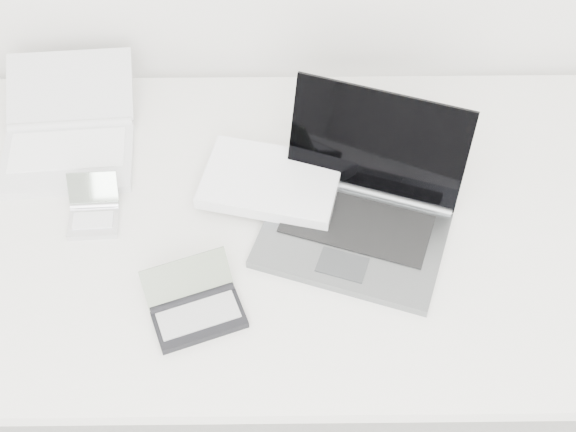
{
  "coord_description": "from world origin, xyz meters",
  "views": [
    {
      "loc": [
        -0.04,
        0.61,
        1.93
      ],
      "look_at": [
        -0.03,
        1.51,
        0.79
      ],
      "focal_mm": 50.0,
      "sensor_mm": 36.0,
      "label": 1
    }
  ],
  "objects_px": {
    "laptop_large": "(326,200)",
    "netbook_open_white": "(68,138)",
    "desk": "(303,234)",
    "palmtop_charcoal": "(196,309)"
  },
  "relations": [
    {
      "from": "netbook_open_white",
      "to": "palmtop_charcoal",
      "type": "height_order",
      "value": "netbook_open_white"
    },
    {
      "from": "desk",
      "to": "laptop_large",
      "type": "height_order",
      "value": "laptop_large"
    },
    {
      "from": "laptop_large",
      "to": "desk",
      "type": "bearing_deg",
      "value": -139.96
    },
    {
      "from": "netbook_open_white",
      "to": "palmtop_charcoal",
      "type": "distance_m",
      "value": 0.49
    },
    {
      "from": "desk",
      "to": "netbook_open_white",
      "type": "height_order",
      "value": "netbook_open_white"
    },
    {
      "from": "laptop_large",
      "to": "netbook_open_white",
      "type": "bearing_deg",
      "value": 179.79
    },
    {
      "from": "palmtop_charcoal",
      "to": "desk",
      "type": "bearing_deg",
      "value": 27.26
    },
    {
      "from": "netbook_open_white",
      "to": "palmtop_charcoal",
      "type": "relative_size",
      "value": 1.82
    },
    {
      "from": "desk",
      "to": "netbook_open_white",
      "type": "distance_m",
      "value": 0.52
    },
    {
      "from": "netbook_open_white",
      "to": "laptop_large",
      "type": "bearing_deg",
      "value": -23.36
    }
  ]
}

